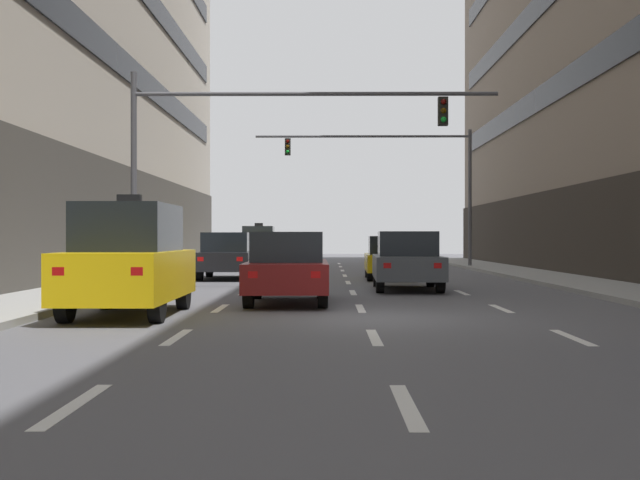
{
  "coord_description": "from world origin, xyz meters",
  "views": [
    {
      "loc": [
        -0.73,
        -15.27,
        1.52
      ],
      "look_at": [
        -0.96,
        13.11,
        1.44
      ],
      "focal_mm": 45.18,
      "sensor_mm": 36.0,
      "label": 1
    }
  ],
  "objects_px": {
    "taxi_driving_2": "(390,258)",
    "car_driving_4": "(407,261)",
    "car_driving_0": "(287,268)",
    "traffic_signal_1": "(404,168)",
    "car_driving_5": "(227,256)",
    "traffic_signal_0": "(250,137)",
    "taxi_driving_1": "(129,260)",
    "taxi_driving_3": "(259,246)"
  },
  "relations": [
    {
      "from": "traffic_signal_1",
      "to": "taxi_driving_1",
      "type": "bearing_deg",
      "value": -107.41
    },
    {
      "from": "taxi_driving_3",
      "to": "traffic_signal_0",
      "type": "relative_size",
      "value": 0.41
    },
    {
      "from": "taxi_driving_3",
      "to": "car_driving_4",
      "type": "distance_m",
      "value": 21.12
    },
    {
      "from": "traffic_signal_1",
      "to": "car_driving_5",
      "type": "bearing_deg",
      "value": -125.58
    },
    {
      "from": "car_driving_0",
      "to": "taxi_driving_3",
      "type": "distance_m",
      "value": 25.24
    },
    {
      "from": "taxi_driving_3",
      "to": "car_driving_4",
      "type": "height_order",
      "value": "taxi_driving_3"
    },
    {
      "from": "taxi_driving_1",
      "to": "taxi_driving_3",
      "type": "bearing_deg",
      "value": 89.68
    },
    {
      "from": "car_driving_5",
      "to": "traffic_signal_0",
      "type": "xyz_separation_m",
      "value": [
        1.43,
        -5.97,
        3.66
      ]
    },
    {
      "from": "traffic_signal_0",
      "to": "traffic_signal_1",
      "type": "xyz_separation_m",
      "value": [
        6.1,
        16.5,
        0.5
      ]
    },
    {
      "from": "car_driving_0",
      "to": "traffic_signal_0",
      "type": "xyz_separation_m",
      "value": [
        -1.35,
        5.09,
        3.69
      ]
    },
    {
      "from": "taxi_driving_1",
      "to": "traffic_signal_0",
      "type": "height_order",
      "value": "traffic_signal_0"
    },
    {
      "from": "car_driving_5",
      "to": "traffic_signal_0",
      "type": "distance_m",
      "value": 7.14
    },
    {
      "from": "taxi_driving_1",
      "to": "car_driving_5",
      "type": "relative_size",
      "value": 0.98
    },
    {
      "from": "car_driving_0",
      "to": "car_driving_5",
      "type": "bearing_deg",
      "value": 104.11
    },
    {
      "from": "taxi_driving_2",
      "to": "car_driving_5",
      "type": "xyz_separation_m",
      "value": [
        -6.0,
        0.36,
        0.06
      ]
    },
    {
      "from": "car_driving_4",
      "to": "car_driving_5",
      "type": "distance_m",
      "value": 8.66
    },
    {
      "from": "car_driving_0",
      "to": "traffic_signal_1",
      "type": "bearing_deg",
      "value": 77.58
    },
    {
      "from": "taxi_driving_1",
      "to": "car_driving_5",
      "type": "xyz_separation_m",
      "value": [
        0.16,
        14.02,
        -0.24
      ]
    },
    {
      "from": "taxi_driving_3",
      "to": "car_driving_5",
      "type": "height_order",
      "value": "taxi_driving_3"
    },
    {
      "from": "car_driving_5",
      "to": "taxi_driving_2",
      "type": "bearing_deg",
      "value": -3.41
    },
    {
      "from": "traffic_signal_0",
      "to": "car_driving_4",
      "type": "bearing_deg",
      "value": -3.02
    },
    {
      "from": "traffic_signal_1",
      "to": "car_driving_0",
      "type": "bearing_deg",
      "value": -102.42
    },
    {
      "from": "car_driving_0",
      "to": "traffic_signal_1",
      "type": "relative_size",
      "value": 0.41
    },
    {
      "from": "taxi_driving_2",
      "to": "traffic_signal_0",
      "type": "xyz_separation_m",
      "value": [
        -4.57,
        -5.61,
        3.72
      ]
    },
    {
      "from": "car_driving_5",
      "to": "traffic_signal_1",
      "type": "relative_size",
      "value": 0.43
    },
    {
      "from": "taxi_driving_1",
      "to": "traffic_signal_0",
      "type": "bearing_deg",
      "value": 78.8
    },
    {
      "from": "taxi_driving_3",
      "to": "traffic_signal_1",
      "type": "relative_size",
      "value": 0.41
    },
    {
      "from": "taxi_driving_1",
      "to": "taxi_driving_3",
      "type": "relative_size",
      "value": 1.01
    },
    {
      "from": "taxi_driving_1",
      "to": "traffic_signal_1",
      "type": "height_order",
      "value": "traffic_signal_1"
    },
    {
      "from": "taxi_driving_3",
      "to": "car_driving_5",
      "type": "relative_size",
      "value": 0.97
    },
    {
      "from": "taxi_driving_3",
      "to": "car_driving_5",
      "type": "distance_m",
      "value": 14.03
    },
    {
      "from": "car_driving_4",
      "to": "traffic_signal_1",
      "type": "height_order",
      "value": "traffic_signal_1"
    },
    {
      "from": "taxi_driving_1",
      "to": "car_driving_5",
      "type": "distance_m",
      "value": 14.03
    },
    {
      "from": "car_driving_4",
      "to": "taxi_driving_1",
      "type": "bearing_deg",
      "value": -128.41
    },
    {
      "from": "traffic_signal_0",
      "to": "traffic_signal_1",
      "type": "bearing_deg",
      "value": 69.69
    },
    {
      "from": "taxi_driving_1",
      "to": "taxi_driving_2",
      "type": "xyz_separation_m",
      "value": [
        6.16,
        13.66,
        -0.31
      ]
    },
    {
      "from": "car_driving_0",
      "to": "taxi_driving_2",
      "type": "relative_size",
      "value": 1.04
    },
    {
      "from": "taxi_driving_3",
      "to": "traffic_signal_0",
      "type": "xyz_separation_m",
      "value": [
        1.44,
        -20.0,
        3.44
      ]
    },
    {
      "from": "taxi_driving_2",
      "to": "car_driving_4",
      "type": "bearing_deg",
      "value": -89.68
    },
    {
      "from": "car_driving_0",
      "to": "car_driving_5",
      "type": "distance_m",
      "value": 11.4
    },
    {
      "from": "car_driving_0",
      "to": "traffic_signal_0",
      "type": "relative_size",
      "value": 0.41
    },
    {
      "from": "taxi_driving_3",
      "to": "traffic_signal_0",
      "type": "distance_m",
      "value": 20.34
    }
  ]
}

